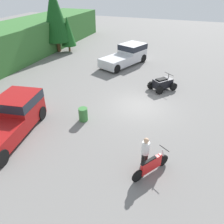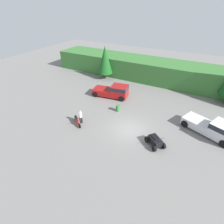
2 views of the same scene
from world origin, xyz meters
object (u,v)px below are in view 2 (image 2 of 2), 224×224
object	(u,v)px
pickup_truck_second	(214,128)
dirt_bike	(77,121)
rider_person	(81,116)
steel_barrel	(118,108)
quad_atv	(155,141)
pickup_truck_red	(114,91)

from	to	relation	value
pickup_truck_second	dirt_bike	bearing A→B (deg)	-137.01
rider_person	steel_barrel	size ratio (longest dim) A/B	2.02
quad_atv	steel_barrel	world-z (taller)	quad_atv
pickup_truck_second	steel_barrel	size ratio (longest dim) A/B	6.73
pickup_truck_second	steel_barrel	xyz separation A→B (m)	(-11.49, -0.51, -0.59)
quad_atv	steel_barrel	size ratio (longest dim) A/B	2.75
rider_person	steel_barrel	xyz separation A→B (m)	(2.72, 4.60, -0.52)
rider_person	steel_barrel	distance (m)	5.37
rider_person	pickup_truck_red	bearing A→B (deg)	133.09
pickup_truck_red	dirt_bike	xyz separation A→B (m)	(-0.55, -8.34, -0.56)
pickup_truck_red	steel_barrel	world-z (taller)	pickup_truck_red
pickup_truck_second	rider_person	bearing A→B (deg)	-138.01
pickup_truck_red	dirt_bike	bearing A→B (deg)	-102.81
pickup_truck_second	quad_atv	xyz separation A→B (m)	(-5.14, -4.56, -0.51)
quad_atv	pickup_truck_red	bearing A→B (deg)	-179.42
pickup_truck_second	dirt_bike	xyz separation A→B (m)	(-14.46, -5.48, -0.56)
dirt_bike	quad_atv	bearing A→B (deg)	39.49
rider_person	quad_atv	bearing A→B (deg)	48.72
pickup_truck_red	quad_atv	distance (m)	11.49
dirt_bike	quad_atv	distance (m)	9.36
rider_person	steel_barrel	bearing A→B (deg)	104.64
dirt_bike	steel_barrel	xyz separation A→B (m)	(2.97, 4.98, -0.02)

